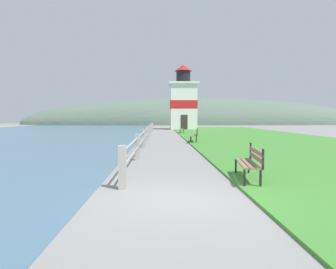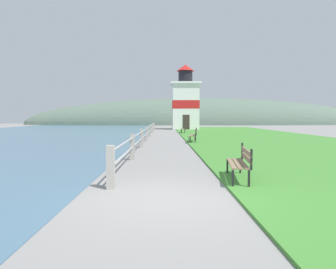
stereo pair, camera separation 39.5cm
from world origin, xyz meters
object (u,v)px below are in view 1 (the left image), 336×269
at_px(park_bench_midway, 195,134).
at_px(lighthouse, 183,102).
at_px(park_bench_near, 250,161).
at_px(park_bench_far, 183,128).

bearing_deg(park_bench_midway, lighthouse, -85.16).
relative_size(park_bench_near, park_bench_far, 1.14).
xyz_separation_m(park_bench_midway, park_bench_far, (0.08, 12.59, -0.00)).
relative_size(park_bench_far, lighthouse, 0.20).
height_order(park_bench_near, park_bench_far, same).
bearing_deg(park_bench_near, lighthouse, -84.30).
bearing_deg(park_bench_midway, park_bench_far, -83.29).
height_order(park_bench_near, park_bench_midway, same).
xyz_separation_m(park_bench_near, park_bench_midway, (-0.06, 13.01, -0.00)).
relative_size(park_bench_midway, park_bench_far, 1.12).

